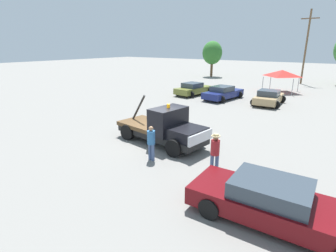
{
  "coord_description": "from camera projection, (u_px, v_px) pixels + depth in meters",
  "views": [
    {
      "loc": [
        8.29,
        -10.83,
        5.18
      ],
      "look_at": [
        0.5,
        0.0,
        1.05
      ],
      "focal_mm": 28.0,
      "sensor_mm": 36.0,
      "label": 1
    }
  ],
  "objects": [
    {
      "name": "ground_plane",
      "position": [
        161.0,
        142.0,
        14.56
      ],
      "size": [
        160.0,
        160.0,
        0.0
      ],
      "primitive_type": "plane",
      "color": "gray"
    },
    {
      "name": "tow_truck",
      "position": [
        165.0,
        128.0,
        14.08
      ],
      "size": [
        5.58,
        2.64,
        2.51
      ],
      "rotation": [
        0.0,
        0.0,
        -0.13
      ],
      "color": "black",
      "rests_on": "ground"
    },
    {
      "name": "foreground_car",
      "position": [
        277.0,
        204.0,
        7.82
      ],
      "size": [
        5.4,
        2.22,
        1.34
      ],
      "rotation": [
        0.0,
        0.0,
        0.04
      ],
      "color": "#5B0A0F",
      "rests_on": "ground"
    },
    {
      "name": "person_near_truck",
      "position": [
        215.0,
        150.0,
        10.86
      ],
      "size": [
        0.38,
        0.38,
        1.73
      ],
      "rotation": [
        0.0,
        0.0,
        5.09
      ],
      "color": "#475B84",
      "rests_on": "ground"
    },
    {
      "name": "person_at_hood",
      "position": [
        151.0,
        141.0,
        12.07
      ],
      "size": [
        0.37,
        0.37,
        1.66
      ],
      "rotation": [
        0.0,
        0.0,
        1.45
      ],
      "color": "#475B84",
      "rests_on": "ground"
    },
    {
      "name": "parked_car_olive",
      "position": [
        193.0,
        89.0,
        28.24
      ],
      "size": [
        2.86,
        4.65,
        1.34
      ],
      "rotation": [
        0.0,
        0.0,
        1.43
      ],
      "color": "olive",
      "rests_on": "ground"
    },
    {
      "name": "parked_car_navy",
      "position": [
        223.0,
        93.0,
        25.95
      ],
      "size": [
        2.89,
        5.04,
        1.34
      ],
      "rotation": [
        0.0,
        0.0,
        1.43
      ],
      "color": "navy",
      "rests_on": "ground"
    },
    {
      "name": "parked_car_tan",
      "position": [
        269.0,
        97.0,
        23.68
      ],
      "size": [
        2.67,
        4.34,
        1.34
      ],
      "rotation": [
        0.0,
        0.0,
        1.63
      ],
      "color": "tan",
      "rests_on": "ground"
    },
    {
      "name": "canopy_tent_red",
      "position": [
        282.0,
        73.0,
        29.49
      ],
      "size": [
        3.21,
        3.21,
        2.51
      ],
      "color": "#9E9EA3",
      "rests_on": "ground"
    },
    {
      "name": "tree_center",
      "position": [
        212.0,
        53.0,
        43.87
      ],
      "size": [
        3.27,
        3.27,
        5.85
      ],
      "color": "brown",
      "rests_on": "ground"
    },
    {
      "name": "utility_pole",
      "position": [
        306.0,
        46.0,
        35.11
      ],
      "size": [
        2.2,
        0.24,
        9.68
      ],
      "color": "brown",
      "rests_on": "ground"
    }
  ]
}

